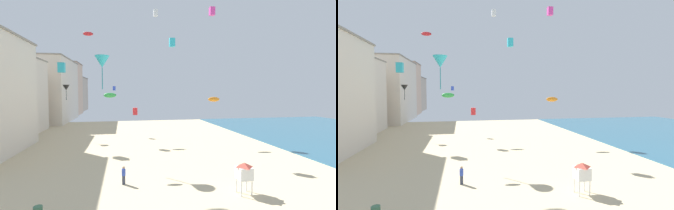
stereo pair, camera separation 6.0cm
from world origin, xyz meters
TOP-DOWN VIEW (x-y plane):
  - boardwalk_hotel_mid at (-25.46, 43.11)m, footprint 12.74×12.66m
  - boardwalk_hotel_far at (-25.46, 63.64)m, footprint 16.92×22.39m
  - boardwalk_hotel_distant at (-25.46, 82.98)m, footprint 15.33×13.06m
  - boardwalk_hotel_furthest at (-25.46, 101.07)m, footprint 13.32×20.20m
  - kite_flyer at (-2.80, 12.33)m, footprint 0.34×0.34m
  - lifeguard_stand at (6.75, 8.53)m, footprint 1.10×1.10m
  - kite_white_box at (3.39, 37.00)m, footprint 0.76×0.76m
  - kite_black_delta at (-12.59, 36.18)m, footprint 1.18×1.18m
  - kite_cyan_box at (3.74, 22.98)m, footprint 0.71×0.71m
  - kite_cyan_delta at (-5.11, 19.92)m, footprint 1.71×1.71m
  - kite_blue_box at (-4.44, 39.61)m, footprint 0.53×0.53m
  - kite_red_parafoil_2 at (-9.12, 39.17)m, footprint 1.89×0.52m
  - kite_orange_parafoil at (10.88, 26.04)m, footprint 1.83×0.51m
  - kite_green_parafoil at (-4.15, 17.54)m, footprint 1.33×0.37m
  - kite_red_box at (-0.97, 28.17)m, footprint 0.69×0.69m
  - kite_cyan_box_2 at (-11.91, 30.27)m, footprint 0.95×0.95m
  - kite_magenta_box at (6.35, 15.08)m, footprint 0.52×0.52m

SIDE VIEW (x-z plane):
  - kite_flyer at x=-2.80m, z-range 0.10..1.74m
  - lifeguard_stand at x=6.75m, z-range 0.56..3.11m
  - kite_red_box at x=-0.97m, z-range 4.70..5.78m
  - kite_orange_parafoil at x=10.88m, z-range 6.72..7.44m
  - boardwalk_hotel_furthest at x=-25.46m, z-range 0.01..14.46m
  - boardwalk_hotel_mid at x=-25.46m, z-range 0.01..14.98m
  - kite_green_parafoil at x=-4.15m, z-range 7.61..8.13m
  - boardwalk_hotel_far at x=-25.46m, z-range 0.01..17.30m
  - kite_blue_box at x=-4.44m, z-range 8.47..9.30m
  - kite_black_delta at x=-12.59m, z-range 7.62..10.31m
  - boardwalk_hotel_distant at x=-25.46m, z-range 0.01..18.48m
  - kite_cyan_delta at x=-5.11m, z-range 9.76..13.64m
  - kite_cyan_box_2 at x=-11.91m, z-range 11.15..12.65m
  - kite_cyan_box at x=3.74m, z-range 14.25..15.37m
  - kite_magenta_box at x=6.35m, z-range 16.14..16.96m
  - kite_red_parafoil_2 at x=-9.12m, z-range 18.76..19.49m
  - kite_white_box at x=3.39m, z-range 22.43..23.61m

